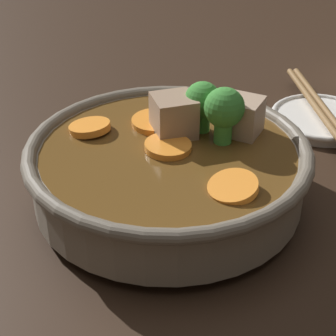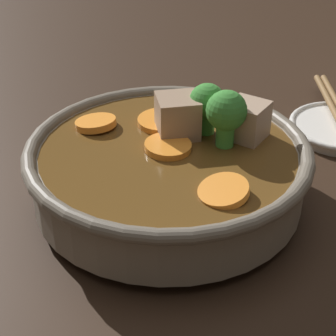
# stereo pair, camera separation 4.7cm
# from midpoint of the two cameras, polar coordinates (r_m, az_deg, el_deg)

# --- Properties ---
(ground_plane) EXTENTS (3.00, 3.00, 0.00)m
(ground_plane) POSITION_cam_midpoint_polar(r_m,az_deg,el_deg) (0.49, -2.75, -3.74)
(ground_plane) COLOR black
(stirfry_bowl) EXTENTS (0.24, 0.24, 0.10)m
(stirfry_bowl) POSITION_cam_midpoint_polar(r_m,az_deg,el_deg) (0.47, -2.73, 0.20)
(stirfry_bowl) COLOR slate
(stirfry_bowl) RESTS_ON ground_plane
(side_saucer) EXTENTS (0.11, 0.11, 0.01)m
(side_saucer) POSITION_cam_midpoint_polar(r_m,az_deg,el_deg) (0.63, 13.24, 4.83)
(side_saucer) COLOR white
(side_saucer) RESTS_ON ground_plane
(chopsticks_pair) EXTENTS (0.17, 0.16, 0.01)m
(chopsticks_pair) POSITION_cam_midpoint_polar(r_m,az_deg,el_deg) (0.62, 13.35, 5.61)
(chopsticks_pair) COLOR olive
(chopsticks_pair) RESTS_ON side_saucer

